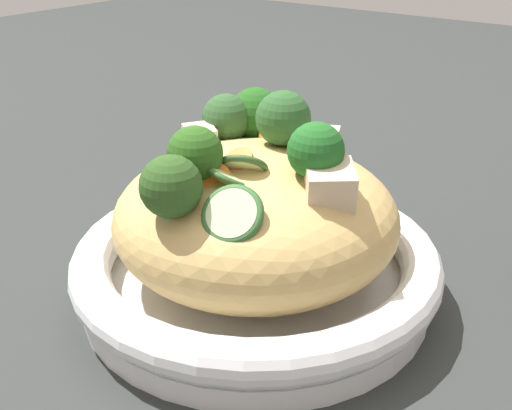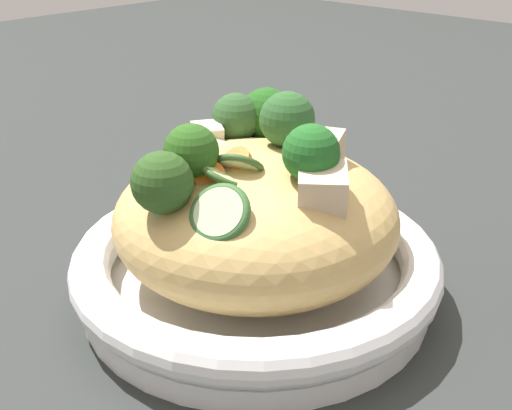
# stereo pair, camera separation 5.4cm
# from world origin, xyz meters

# --- Properties ---
(ground_plane) EXTENTS (3.00, 3.00, 0.00)m
(ground_plane) POSITION_xyz_m (0.00, 0.00, 0.00)
(ground_plane) COLOR #2B2E2D
(serving_bowl) EXTENTS (0.32, 0.32, 0.05)m
(serving_bowl) POSITION_xyz_m (0.00, 0.00, 0.03)
(serving_bowl) COLOR white
(serving_bowl) RESTS_ON ground_plane
(noodle_heap) EXTENTS (0.24, 0.24, 0.11)m
(noodle_heap) POSITION_xyz_m (0.00, 0.00, 0.08)
(noodle_heap) COLOR tan
(noodle_heap) RESTS_ON serving_bowl
(broccoli_florets) EXTENTS (0.18, 0.22, 0.08)m
(broccoli_florets) POSITION_xyz_m (0.02, -0.01, 0.14)
(broccoli_florets) COLOR #93B273
(broccoli_florets) RESTS_ON serving_bowl
(carrot_coins) EXTENTS (0.06, 0.15, 0.03)m
(carrot_coins) POSITION_xyz_m (0.01, 0.00, 0.13)
(carrot_coins) COLOR orange
(carrot_coins) RESTS_ON serving_bowl
(zucchini_slices) EXTENTS (0.15, 0.13, 0.05)m
(zucchini_slices) POSITION_xyz_m (0.00, 0.04, 0.13)
(zucchini_slices) COLOR beige
(zucchini_slices) RESTS_ON serving_bowl
(chicken_chunks) EXTENTS (0.19, 0.11, 0.04)m
(chicken_chunks) POSITION_xyz_m (-0.03, -0.02, 0.13)
(chicken_chunks) COLOR beige
(chicken_chunks) RESTS_ON serving_bowl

